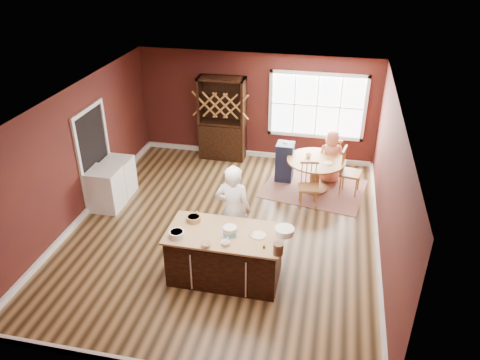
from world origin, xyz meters
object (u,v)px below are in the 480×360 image
Objects in this scene: dining_table at (315,168)px; chair_north at (332,155)px; kitchen_island at (225,256)px; chair_south at (309,186)px; hutch at (222,119)px; dryer at (119,176)px; chair_east at (351,171)px; washer at (106,189)px; high_chair at (285,161)px; toddler at (285,148)px; baker at (233,211)px; layer_cake at (230,230)px; seated_woman at (331,156)px.

chair_north reaches higher than dining_table.
chair_north is at bearing 69.14° from kitchen_island.
chair_south reaches higher than chair_north.
hutch is 3.00m from dryer.
hutch is at bearing 104.48° from kitchen_island.
hutch reaches higher than chair_south.
chair_east reaches higher than dining_table.
washer is at bearing -157.78° from dining_table.
chair_north is 1.21m from high_chair.
toddler is 0.30× the size of dryer.
dryer is (-2.98, 1.58, -0.47)m from baker.
high_chair is at bearing 22.40° from chair_north.
chair_east is at bearing -128.17° from baker.
chair_south is 4.30m from washer.
baker is at bearing -27.93° from dryer.
chair_south is (1.21, 1.91, -0.40)m from baker.
layer_cake is (-1.19, -3.41, 0.45)m from dining_table.
seated_woman is (0.40, 1.24, 0.14)m from chair_south.
dining_table is at bearing 74.79° from chair_south.
baker reaches higher than kitchen_island.
high_chair is at bearing 3.29° from seated_woman.
baker reaches higher than dining_table.
dryer is (-4.28, -1.11, -0.11)m from dining_table.
chair_south is at bearing -96.30° from dining_table.
chair_east is 1.20× the size of washer.
seated_woman is at bearing 18.88° from dryer.
chair_east is at bearing 113.51° from chair_north.
dryer is (-4.62, -1.95, -0.07)m from chair_north.
dining_table is 5.05× the size of toddler.
toddler is at bearing 30.73° from washer.
baker is at bearing -131.28° from chair_south.
chair_south is 1.68m from chair_north.
hutch is at bearing -20.04° from seated_woman.
chair_north is (-0.44, 0.84, -0.05)m from chair_east.
chair_east is 0.95m from chair_north.
baker is 1.66× the size of chair_east.
layer_cake is at bearing -28.30° from washer.
baker is at bearing 91.72° from kitchen_island.
kitchen_island is at bearing 159.30° from chair_east.
chair_south is 3.85× the size of toddler.
chair_north is at bearing 70.25° from layer_cake.
dryer is (-4.19, -0.33, -0.07)m from chair_south.
chair_south is at bearing 142.27° from chair_east.
chair_east reaches higher than dryer.
baker is 1.83× the size of high_chair.
hutch reaches higher than chair_north.
seated_woman is at bearing 68.84° from layer_cake.
hutch reaches higher than washer.
hutch is (-1.17, 3.88, 0.17)m from baker.
layer_cake is 3.78m from high_chair.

